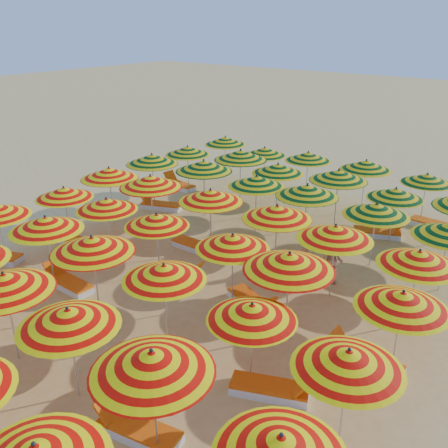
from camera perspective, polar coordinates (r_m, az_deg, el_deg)
The scene contains 51 objects.
ground at distance 15.92m, azimuth -1.10°, elevation -5.88°, with size 120.00×120.00×0.00m, color #E4B665.
umbrella_8 at distance 12.30m, azimuth -23.81°, elevation -6.14°, with size 2.72×2.72×2.36m.
umbrella_9 at distance 10.71m, azimuth -17.37°, elevation -10.21°, with size 2.72×2.72×2.24m.
umbrella_10 at distance 9.00m, azimuth -8.24°, elevation -15.36°, with size 2.71×2.71×2.37m.
umbrella_11 at distance 7.85m, azimuth 6.49°, elevation -23.97°, with size 2.71×2.71×2.16m.
umbrella_13 at distance 15.43m, azimuth -19.69°, elevation 0.03°, with size 2.77×2.77×2.29m.
umbrella_14 at distance 13.48m, azimuth -14.83°, elevation -2.32°, with size 2.35×2.35×2.37m.
umbrella_15 at distance 12.10m, azimuth -6.87°, elevation -5.51°, with size 2.15×2.15×2.18m.
umbrella_16 at distance 10.69m, azimuth 3.22°, elevation -10.05°, with size 2.07×2.07×2.08m.
umbrella_17 at distance 9.49m, azimuth 14.01°, elevation -14.83°, with size 2.49×2.49×2.19m.
umbrella_18 at distance 18.39m, azimuth -17.82°, elevation 3.41°, with size 2.09×2.09×2.14m.
umbrella_19 at distance 16.82m, azimuth -13.28°, elevation 2.18°, with size 2.44×2.44×2.15m.
umbrella_20 at distance 15.29m, azimuth -7.70°, elevation 0.43°, with size 2.06×2.06×2.12m.
umbrella_21 at distance 13.60m, azimuth 0.99°, elevation -2.05°, with size 2.46×2.46×2.18m.
umbrella_22 at distance 12.17m, azimuth 7.47°, elevation -4.32°, with size 2.41×2.41×2.41m.
umbrella_23 at distance 11.55m, azimuth 19.72°, elevation -8.22°, with size 2.13×2.13×2.19m.
umbrella_24 at distance 19.66m, azimuth -12.99°, elevation 5.67°, with size 2.34×2.34×2.33m.
umbrella_25 at distance 18.15m, azimuth -8.39°, elevation 4.82°, with size 2.28×2.28×2.41m.
umbrella_26 at distance 16.70m, azimuth -1.55°, elevation 3.23°, with size 2.75×2.75×2.33m.
umbrella_27 at distance 15.39m, azimuth 6.08°, elevation 1.34°, with size 2.32×2.32×2.32m.
umbrella_28 at distance 14.27m, azimuth 12.60°, elevation -0.98°, with size 2.51×2.51×2.29m.
umbrella_29 at distance 13.55m, azimuth 21.39°, elevation -3.67°, with size 2.55×2.55×2.21m.
umbrella_30 at distance 21.33m, azimuth -8.23°, elevation 7.34°, with size 2.47×2.47×2.34m.
umbrella_31 at distance 19.91m, azimuth -2.32°, elevation 6.64°, with size 2.66×2.66×2.41m.
umbrella_32 at distance 18.49m, azimuth 3.74°, elevation 4.89°, with size 2.44×2.44×2.25m.
umbrella_33 at distance 17.46m, azimuth 9.49°, elevation 3.78°, with size 2.20×2.20×2.33m.
umbrella_34 at distance 16.44m, azimuth 17.02°, elevation 1.58°, with size 2.52×2.52×2.23m.
umbrella_36 at distance 23.13m, azimuth -4.18°, elevation 8.36°, with size 2.62×2.62×2.18m.
umbrella_37 at distance 21.51m, azimuth 1.91°, elevation 7.88°, with size 2.92×2.92×2.42m.
umbrella_38 at distance 20.24m, azimuth 6.18°, elevation 6.30°, with size 2.44×2.44×2.22m.
umbrella_39 at distance 19.37m, azimuth 12.96°, elevation 5.43°, with size 2.76×2.76×2.34m.
umbrella_40 at distance 18.54m, azimuth 19.01°, elevation 3.31°, with size 2.50×2.50×2.11m.
umbrella_42 at distance 25.01m, azimuth 0.14°, elevation 9.49°, with size 2.64×2.64×2.18m.
umbrella_43 at distance 23.36m, azimuth 4.67°, elevation 8.26°, with size 2.36×2.36×2.08m.
umbrella_44 at distance 22.43m, azimuth 9.60°, elevation 7.61°, with size 2.70×2.70×2.17m.
umbrella_45 at distance 21.30m, azimuth 15.92°, elevation 6.47°, with size 2.27×2.27×2.25m.
umbrella_46 at distance 20.78m, azimuth 22.18°, elevation 4.82°, with size 2.41×2.41×2.08m.
lounger_3 at distance 10.64m, azimuth -9.86°, elevation -22.18°, with size 1.81×0.89×0.69m.
lounger_6 at distance 15.89m, azimuth -17.39°, elevation -6.45°, with size 1.75×0.62×0.69m.
lounger_7 at distance 11.40m, azimuth 5.47°, elevation -18.23°, with size 1.82×1.21×0.69m.
lounger_8 at distance 18.58m, azimuth -16.47°, elevation -1.99°, with size 1.74×0.60×0.69m.
lounger_9 at distance 15.78m, azimuth -5.24°, elevation -5.61°, with size 1.78×0.74×0.69m.
lounger_10 at distance 14.23m, azimuth 3.23°, elevation -8.95°, with size 1.82×1.20×0.69m.
lounger_11 at distance 12.51m, azimuth 15.67°, elevation -14.86°, with size 1.74×0.61×0.69m.
lounger_12 at distance 17.55m, azimuth -3.25°, elevation -2.51°, with size 1.73×0.58×0.69m.
lounger_13 at distance 21.46m, azimuth -7.29°, elevation 2.13°, with size 1.82×1.19×0.69m.
lounger_14 at distance 24.01m, azimuth -5.15°, elevation 4.46°, with size 1.79×0.78×0.69m.
lounger_15 at distance 19.45m, azimuth 17.20°, elevation -0.94°, with size 1.82×1.22×0.69m.
lounger_16 at distance 20.95m, azimuth 22.88°, elevation -0.05°, with size 1.78×0.72×0.69m.
beachgoer_a at distance 16.23m, azimuth 9.27°, elevation -2.71°, with size 0.53×0.35×1.46m, color tan.
beachgoer_b at distance 15.51m, azimuth 12.22°, elevation -4.19°, with size 0.71×0.55×1.46m, color tan.
Camera 1 is at (8.77, -10.90, 7.59)m, focal length 40.00 mm.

